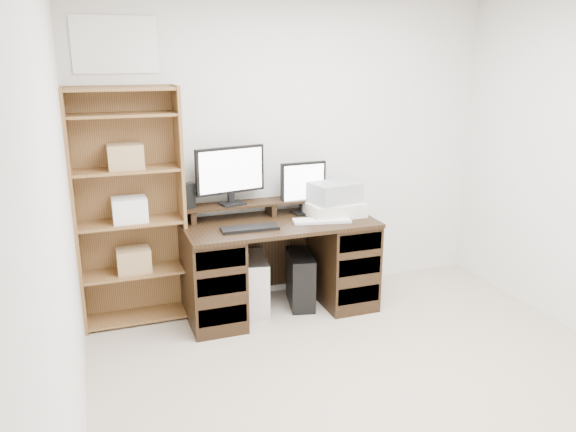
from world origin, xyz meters
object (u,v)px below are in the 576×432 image
monitor_wide (230,172)px  monitor_small (303,186)px  tower_silver (254,284)px  bookshelf (129,206)px  tower_black (300,279)px  printer (334,209)px  desk (279,264)px

monitor_wide → monitor_small: bearing=-14.9°
monitor_wide → tower_silver: 0.92m
tower_silver → bookshelf: size_ratio=0.26×
tower_black → tower_silver: bearing=-169.0°
bookshelf → printer: bearing=-7.2°
tower_black → monitor_small: bearing=74.0°
monitor_wide → tower_black: (0.53, -0.17, -0.91)m
tower_black → bookshelf: size_ratio=0.26×
monitor_wide → tower_black: monitor_wide is taller
monitor_wide → monitor_small: (0.60, -0.04, -0.14)m
printer → tower_silver: printer is taller
tower_black → bookshelf: bearing=-175.6°
desk → bookshelf: (-1.11, 0.21, 0.53)m
tower_silver → tower_black: size_ratio=0.98×
printer → tower_black: 0.65m
monitor_small → bookshelf: bearing=175.9°
printer → monitor_wide: bearing=166.0°
monitor_small → monitor_wide: bearing=174.4°
monitor_small → bookshelf: bookshelf is taller
tower_black → bookshelf: (-1.31, 0.18, 0.70)m
monitor_wide → tower_silver: size_ratio=1.25×
monitor_small → printer: monitor_small is taller
tower_silver → tower_black: (0.40, -0.01, -0.01)m
monitor_wide → printer: size_ratio=1.29×
tower_silver → tower_black: tower_silver is taller
tower_silver → bookshelf: (-0.91, 0.17, 0.69)m
printer → bookshelf: (-1.59, 0.20, 0.11)m
monitor_small → tower_silver: size_ratio=0.93×
bookshelf → tower_black: bearing=-7.9°
printer → tower_silver: bearing=176.7°
printer → bookshelf: size_ratio=0.25×
monitor_wide → tower_black: bearing=-29.5°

